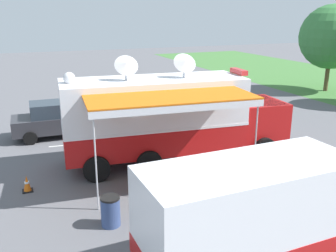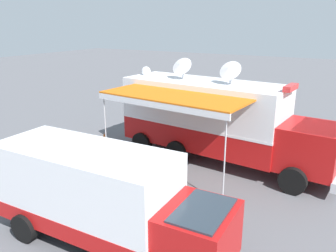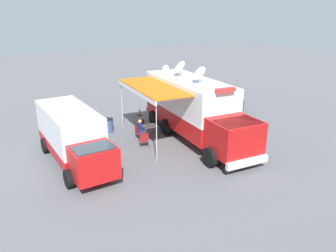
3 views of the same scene
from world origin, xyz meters
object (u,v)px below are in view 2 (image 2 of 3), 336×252
seated_responder (155,161)px  car_behind_truck (186,106)px  folding_table (162,155)px  support_truck (102,197)px  folding_chair_spare_by_truck (177,175)px  trash_bin (93,166)px  water_bottle (163,153)px  traffic_cone (104,138)px  command_truck (217,118)px  folding_chair_at_table (152,166)px  folding_chair_beside_table (143,156)px

seated_responder → car_behind_truck: bearing=-161.5°
folding_table → support_truck: 5.10m
folding_chair_spare_by_truck → folding_table: bearing=-130.0°
seated_responder → trash_bin: (1.27, -2.13, -0.20)m
water_bottle → folding_chair_spare_by_truck: size_ratio=0.26×
trash_bin → traffic_cone: trash_bin is taller
command_truck → folding_table: 2.93m
command_truck → water_bottle: 2.92m
folding_chair_spare_by_truck → support_truck: (3.84, -0.26, 0.87)m
folding_chair_spare_by_truck → car_behind_truck: car_behind_truck is taller
folding_table → trash_bin: size_ratio=0.95×
folding_chair_spare_by_truck → seated_responder: size_ratio=0.70×
trash_bin → command_truck: bearing=138.1°
water_bottle → support_truck: (4.79, 0.92, 0.55)m
car_behind_truck → folding_chair_spare_by_truck: bearing=24.9°
command_truck → seated_responder: (2.76, -1.48, -1.30)m
folding_chair_at_table → car_behind_truck: size_ratio=0.20×
folding_table → seated_responder: 0.61m
folding_chair_beside_table → traffic_cone: folding_chair_beside_table is taller
command_truck → folding_chair_spare_by_truck: bearing=-4.0°
folding_chair_spare_by_truck → folding_chair_beside_table: bearing=-113.2°
folding_chair_spare_by_truck → seated_responder: bearing=-111.0°
trash_bin → car_behind_truck: size_ratio=0.21×
water_bottle → command_truck: bearing=148.5°
folding_table → water_bottle: 0.25m
command_truck → support_truck: command_truck is taller
water_bottle → trash_bin: (1.74, -2.20, -0.38)m
command_truck → car_behind_truck: size_ratio=2.28×
seated_responder → folding_chair_at_table: bearing=-5.2°
command_truck → support_truck: size_ratio=1.41×
trash_bin → car_behind_truck: (-9.21, -0.52, 0.42)m
folding_table → folding_chair_beside_table: (0.17, -0.85, -0.16)m
support_truck → car_behind_truck: 12.80m
command_truck → folding_chair_at_table: 3.61m
trash_bin → support_truck: bearing=45.7°
folding_chair_at_table → folding_chair_beside_table: (-0.63, -0.88, 0.00)m
folding_chair_spare_by_truck → traffic_cone: folding_chair_spare_by_truck is taller
trash_bin → car_behind_truck: car_behind_truck is taller
seated_responder → trash_bin: size_ratio=1.37×
seated_responder → traffic_cone: bearing=-114.7°
water_bottle → folding_table: bearing=-140.3°
seated_responder → traffic_cone: (-1.98, -4.30, -0.37)m
water_bottle → folding_chair_at_table: (0.65, -0.09, -0.32)m
traffic_cone → folding_table: bearing=72.2°
traffic_cone → trash_bin: bearing=33.7°
seated_responder → car_behind_truck: car_behind_truck is taller
folding_table → car_behind_truck: bearing=-160.4°
traffic_cone → car_behind_truck: (-5.96, 1.65, 0.60)m
folding_chair_spare_by_truck → traffic_cone: bearing=-113.9°
water_bottle → seated_responder: (0.47, -0.07, -0.18)m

